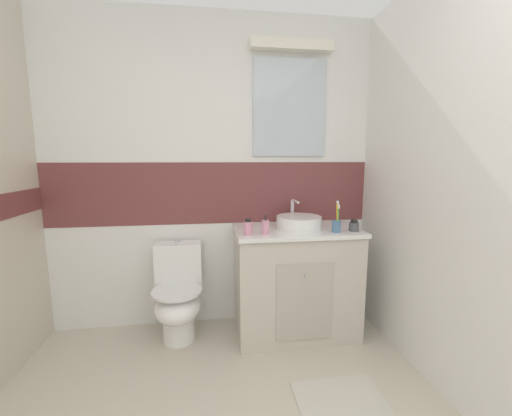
# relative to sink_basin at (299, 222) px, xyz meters

# --- Properties ---
(wall_back_tiled) EXTENTS (3.20, 0.20, 2.50)m
(wall_back_tiled) POSITION_rel_sink_basin_xyz_m (-0.63, 0.33, 0.36)
(wall_back_tiled) COLOR white
(wall_back_tiled) RESTS_ON ground_plane
(wall_right_plain) EXTENTS (0.10, 3.48, 2.50)m
(wall_right_plain) POSITION_rel_sink_basin_xyz_m (0.71, -0.92, 0.35)
(wall_right_plain) COLOR white
(wall_right_plain) RESTS_ON ground_plane
(vanity_cabinet) EXTENTS (0.94, 0.57, 0.85)m
(vanity_cabinet) POSITION_rel_sink_basin_xyz_m (-0.02, 0.01, -0.48)
(vanity_cabinet) COLOR beige
(vanity_cabinet) RESTS_ON ground_plane
(sink_basin) EXTENTS (0.35, 0.39, 0.20)m
(sink_basin) POSITION_rel_sink_basin_xyz_m (0.00, 0.00, 0.00)
(sink_basin) COLOR white
(sink_basin) RESTS_ON vanity_cabinet
(toilet) EXTENTS (0.37, 0.50, 0.74)m
(toilet) POSITION_rel_sink_basin_xyz_m (-0.93, 0.03, -0.55)
(toilet) COLOR white
(toilet) RESTS_ON ground_plane
(toothbrush_cup) EXTENTS (0.06, 0.06, 0.23)m
(toothbrush_cup) POSITION_rel_sink_basin_xyz_m (0.23, -0.17, 0.00)
(toothbrush_cup) COLOR #4C7299
(toothbrush_cup) RESTS_ON vanity_cabinet
(soap_dispenser) EXTENTS (0.05, 0.05, 0.14)m
(soap_dispenser) POSITION_rel_sink_basin_xyz_m (-0.29, -0.16, 0.00)
(soap_dispenser) COLOR pink
(soap_dispenser) RESTS_ON vanity_cabinet
(lotion_bottle_short) EXTENTS (0.06, 0.06, 0.12)m
(lotion_bottle_short) POSITION_rel_sink_basin_xyz_m (-0.41, -0.17, 0.00)
(lotion_bottle_short) COLOR pink
(lotion_bottle_short) RESTS_ON vanity_cabinet
(hair_gel_jar) EXTENTS (0.07, 0.07, 0.08)m
(hair_gel_jar) POSITION_rel_sink_basin_xyz_m (0.38, -0.16, -0.01)
(hair_gel_jar) COLOR #4C4C51
(hair_gel_jar) RESTS_ON vanity_cabinet
(bath_mat) EXTENTS (0.50, 0.36, 0.01)m
(bath_mat) POSITION_rel_sink_basin_xyz_m (0.04, -0.78, -0.90)
(bath_mat) COLOR beige
(bath_mat) RESTS_ON ground_plane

